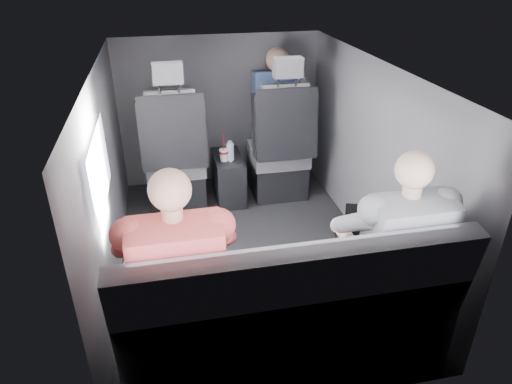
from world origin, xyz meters
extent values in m
plane|color=black|center=(0.00, 0.00, 0.00)|extent=(2.60, 2.60, 0.00)
plane|color=#B2B2AD|center=(0.00, 0.00, 1.35)|extent=(2.60, 2.60, 0.00)
cube|color=#56565B|center=(-0.90, 0.00, 0.68)|extent=(0.02, 2.60, 1.35)
cube|color=#56565B|center=(0.90, 0.00, 0.68)|extent=(0.02, 2.60, 1.35)
cube|color=#56565B|center=(0.00, 1.30, 0.68)|extent=(1.80, 0.02, 1.35)
cube|color=#56565B|center=(0.00, -1.30, 0.68)|extent=(1.80, 0.02, 1.35)
cube|color=white|center=(-0.88, -0.30, 0.90)|extent=(0.02, 0.75, 0.42)
cube|color=black|center=(0.45, 0.67, 0.80)|extent=(0.35, 0.11, 0.59)
cube|color=black|center=(-0.45, 0.92, 0.15)|extent=(0.46, 0.48, 0.30)
cube|color=#56555A|center=(-0.45, 0.90, 0.38)|extent=(0.48, 0.46, 0.14)
cube|color=#56555A|center=(-0.45, 0.70, 0.75)|extent=(0.38, 0.18, 0.61)
cube|color=black|center=(-0.67, 0.70, 0.72)|extent=(0.08, 0.21, 0.53)
cube|color=black|center=(-0.23, 0.70, 0.72)|extent=(0.08, 0.21, 0.53)
cube|color=black|center=(-0.45, 0.64, 0.74)|extent=(0.50, 0.11, 0.58)
cube|color=#56555A|center=(-0.45, 0.66, 1.19)|extent=(0.22, 0.10, 0.15)
cube|color=black|center=(0.45, 0.92, 0.15)|extent=(0.46, 0.48, 0.30)
cube|color=#56555A|center=(0.45, 0.90, 0.38)|extent=(0.48, 0.46, 0.14)
cube|color=#56555A|center=(0.45, 0.70, 0.75)|extent=(0.38, 0.18, 0.61)
cube|color=black|center=(0.23, 0.70, 0.72)|extent=(0.08, 0.21, 0.53)
cube|color=black|center=(0.67, 0.70, 0.72)|extent=(0.08, 0.21, 0.53)
cube|color=black|center=(0.45, 0.64, 0.74)|extent=(0.50, 0.11, 0.58)
cube|color=#56555A|center=(0.45, 0.66, 1.19)|extent=(0.22, 0.10, 0.15)
cube|color=black|center=(0.00, 0.88, 0.20)|extent=(0.24, 0.48, 0.40)
cylinder|color=black|center=(-0.05, 0.76, 0.41)|extent=(0.09, 0.09, 0.01)
cylinder|color=black|center=(0.06, 0.76, 0.41)|extent=(0.09, 0.09, 0.01)
cube|color=#56555A|center=(0.00, -1.02, 0.23)|extent=(1.60, 0.50, 0.45)
cube|color=#56555A|center=(0.00, -1.25, 0.68)|extent=(1.60, 0.17, 0.47)
cylinder|color=red|center=(-0.05, 0.78, 0.49)|extent=(0.08, 0.08, 0.02)
cylinder|color=white|center=(-0.05, 0.78, 0.51)|extent=(0.08, 0.08, 0.01)
cylinder|color=red|center=(-0.05, 0.78, 0.58)|extent=(0.01, 0.01, 0.13)
cylinder|color=#AFD5ED|center=(0.01, 0.79, 0.48)|extent=(0.06, 0.06, 0.15)
cylinder|color=#AFD5ED|center=(0.01, 0.79, 0.56)|extent=(0.04, 0.04, 0.02)
cube|color=white|center=(-0.48, -0.76, 0.59)|extent=(0.36, 0.27, 0.02)
cube|color=silver|center=(-0.48, -0.78, 0.60)|extent=(0.29, 0.16, 0.00)
cube|color=white|center=(-0.48, -0.69, 0.60)|extent=(0.11, 0.06, 0.00)
cube|color=white|center=(-0.48, -0.92, 0.72)|extent=(0.35, 0.10, 0.24)
cube|color=white|center=(-0.48, -0.91, 0.72)|extent=(0.31, 0.08, 0.21)
cube|color=black|center=(0.52, -0.71, 0.59)|extent=(0.37, 0.30, 0.02)
cube|color=black|center=(0.52, -0.73, 0.60)|extent=(0.29, 0.19, 0.00)
cube|color=black|center=(0.52, -0.65, 0.60)|extent=(0.11, 0.07, 0.00)
cube|color=black|center=(0.52, -0.85, 0.70)|extent=(0.32, 0.15, 0.21)
cube|color=white|center=(0.52, -0.85, 0.70)|extent=(0.28, 0.13, 0.18)
cube|color=#303035|center=(-0.62, -0.90, 0.51)|extent=(0.15, 0.43, 0.13)
cube|color=#303035|center=(-0.40, -0.90, 0.51)|extent=(0.15, 0.43, 0.13)
cube|color=#303035|center=(-0.62, -0.68, 0.23)|extent=(0.13, 0.13, 0.45)
cube|color=#303035|center=(-0.40, -0.68, 0.23)|extent=(0.13, 0.13, 0.45)
cube|color=#BE3E4B|center=(-0.51, -1.10, 0.75)|extent=(0.39, 0.26, 0.53)
sphere|color=tan|center=(-0.51, -1.07, 1.13)|extent=(0.18, 0.18, 0.18)
cylinder|color=tan|center=(-0.71, -0.82, 0.66)|extent=(0.11, 0.27, 0.12)
cylinder|color=tan|center=(-0.32, -0.82, 0.66)|extent=(0.11, 0.27, 0.12)
cube|color=navy|center=(0.45, -0.90, 0.51)|extent=(0.14, 0.42, 0.12)
cube|color=navy|center=(0.66, -0.90, 0.51)|extent=(0.14, 0.42, 0.12)
cube|color=navy|center=(0.45, -0.68, 0.23)|extent=(0.12, 0.12, 0.45)
cube|color=navy|center=(0.66, -0.68, 0.23)|extent=(0.12, 0.12, 0.45)
cube|color=gray|center=(0.55, -1.10, 0.75)|extent=(0.38, 0.26, 0.52)
sphere|color=beige|center=(0.55, -1.07, 1.12)|extent=(0.17, 0.17, 0.17)
cylinder|color=beige|center=(0.36, -0.82, 0.66)|extent=(0.11, 0.26, 0.11)
cylinder|color=beige|center=(0.74, -0.82, 0.66)|extent=(0.11, 0.26, 0.11)
cube|color=navy|center=(0.48, 1.08, 0.78)|extent=(0.41, 0.26, 0.59)
sphere|color=tan|center=(0.48, 1.10, 1.16)|extent=(0.20, 0.20, 0.20)
cube|color=navy|center=(0.48, 1.14, 0.49)|extent=(0.35, 0.41, 0.12)
camera|label=1|loc=(-0.51, -2.71, 1.97)|focal=32.00mm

